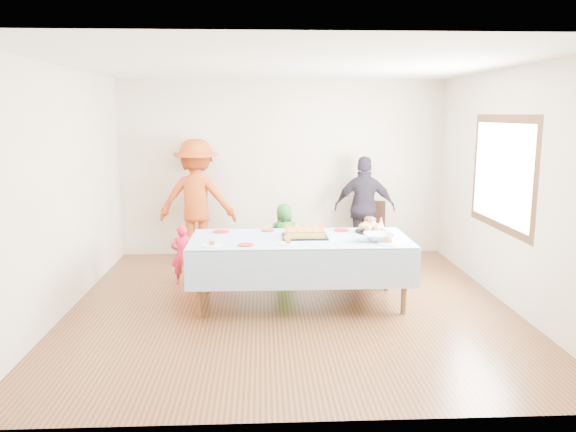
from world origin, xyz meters
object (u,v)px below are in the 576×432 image
object	(u,v)px
party_table	(300,243)
dining_chair	(374,226)
birthday_cake	(305,233)
adult_left	(197,200)

from	to	relation	value
party_table	dining_chair	bearing A→B (deg)	59.24
party_table	birthday_cake	world-z (taller)	birthday_cake
birthday_cake	adult_left	distance (m)	2.54
dining_chair	adult_left	bearing A→B (deg)	-175.67
party_table	dining_chair	distance (m)	2.57
party_table	birthday_cake	size ratio (longest dim) A/B	4.81
party_table	adult_left	world-z (taller)	adult_left
adult_left	party_table	bearing A→B (deg)	129.68
party_table	dining_chair	xyz separation A→B (m)	(1.31, 2.19, -0.25)
birthday_cake	adult_left	bearing A→B (deg)	125.14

